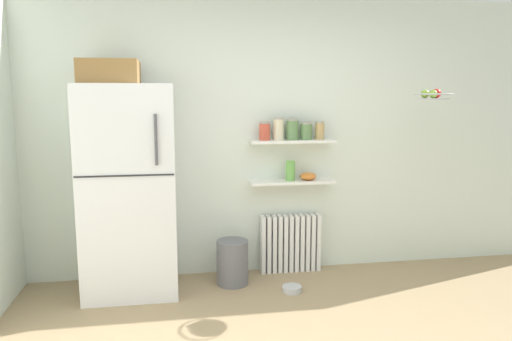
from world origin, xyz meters
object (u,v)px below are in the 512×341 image
Objects in this scene: radiator at (290,243)px; storage_jar_1 at (279,129)px; shelf_bowl at (308,176)px; trash_bin at (232,262)px; vase at (290,171)px; pet_food_bowl at (292,289)px; refrigerator at (129,186)px; storage_jar_0 at (265,131)px; storage_jar_2 at (292,129)px; hanging_fruit_basket at (433,95)px; storage_jar_3 at (306,131)px; storage_jar_4 at (320,130)px.

storage_jar_1 reaches higher than radiator.
shelf_bowl is 1.07m from trash_bin.
radiator is 3.12× the size of vase.
vase is 1.10× the size of pet_food_bowl.
refrigerator reaches higher than shelf_bowl.
storage_jar_1 is at bearing 180.00° from shelf_bowl.
pet_food_bowl is at bearing -101.68° from radiator.
radiator is at bearing 21.51° from trash_bin.
storage_jar_2 reaches higher than storage_jar_0.
storage_jar_2 is at bearing 0.00° from vase.
radiator is 0.64m from trash_bin.
pet_food_bowl is (-0.10, -0.50, -0.25)m from radiator.
storage_jar_2 is (1.48, 0.21, 0.45)m from refrigerator.
vase is 1.08m from pet_food_bowl.
shelf_bowl reaches higher than pet_food_bowl.
trash_bin is at bearing -156.18° from storage_jar_1.
trash_bin is (-0.46, -0.20, -1.19)m from storage_jar_1.
storage_jar_0 is 1.23m from trash_bin.
hanging_fruit_basket is at bearing -21.38° from shelf_bowl.
storage_jar_0 is at bearing -180.00° from storage_jar_1.
storage_jar_3 is (0.13, -0.00, -0.02)m from storage_jar_2.
storage_jar_1 reaches higher than shelf_bowl.
refrigerator is 1.15m from trash_bin.
storage_jar_0 reaches higher than radiator.
shelf_bowl is 0.39× the size of trash_bin.
storage_jar_0 reaches higher than shelf_bowl.
refrigerator is at bearing -171.96° from storage_jar_2.
storage_jar_2 reaches higher than storage_jar_3.
vase is (-0.02, 0.00, -0.39)m from storage_jar_2.
storage_jar_2 is at bearing 180.00° from storage_jar_4.
storage_jar_2 reaches higher than storage_jar_4.
hanging_fruit_basket is at bearing -23.60° from storage_jar_4.
storage_jar_2 is (0.26, 0.00, 0.01)m from storage_jar_0.
pet_food_bowl is at bearing -119.12° from shelf_bowl.
storage_jar_1 is at bearing -167.15° from radiator.
storage_jar_0 is 1.10× the size of shelf_bowl.
storage_jar_1 is 1.25× the size of pet_food_bowl.
refrigerator reaches higher than storage_jar_3.
hanging_fruit_basket is (1.76, -0.19, 1.49)m from trash_bin.
storage_jar_4 is at bearing 0.00° from storage_jar_3.
hanging_fruit_basket is (1.18, -0.39, 0.70)m from vase.
storage_jar_4 is at bearing 6.83° from refrigerator.
refrigerator reaches higher than storage_jar_1.
storage_jar_1 is (1.34, 0.21, 0.45)m from refrigerator.
shelf_bowl is at bearing 15.17° from trash_bin.
refrigerator reaches higher than storage_jar_2.
storage_jar_4 is 1.46m from trash_bin.
hanging_fruit_basket is (1.01, -0.39, 0.76)m from shelf_bowl.
trash_bin is (-0.75, -0.20, -0.73)m from shelf_bowl.
hanging_fruit_basket is at bearing -20.00° from radiator.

